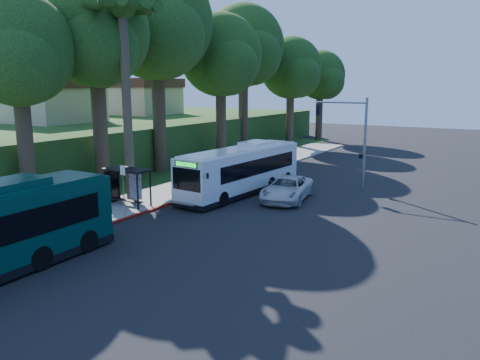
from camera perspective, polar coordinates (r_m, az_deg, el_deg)
The scene contains 18 objects.
ground at distance 29.99m, azimuth 0.37°, elevation -3.76°, with size 140.00×140.00×0.00m, color black.
sidewalk at distance 34.13m, azimuth -10.28°, elevation -1.96°, with size 4.50×70.00×0.12m, color gray.
red_curb at distance 29.75m, azimuth -11.95°, elevation -4.00°, with size 0.25×30.00×0.13m, color maroon.
grass_verge at distance 41.50m, azimuth -11.74°, elevation 0.32°, with size 8.00×70.00×0.06m, color #234719.
bus_shelter at distance 31.68m, azimuth -13.70°, elevation 0.09°, with size 3.20×1.51×2.55m.
stop_sign_pole at distance 28.86m, azimuth -14.04°, elevation -0.46°, with size 0.35×0.06×3.17m.
traffic_signal_pole at distance 36.79m, azimuth 13.50°, elevation 5.76°, with size 4.10×0.30×7.00m.
palm_tree at distance 33.04m, azimuth -14.12°, elevation 18.97°, with size 4.20×4.20×14.40m.
hillside_backdrop at distance 57.52m, azimuth -14.91°, elevation 5.65°, with size 24.00×60.00×8.80m.
tree_0 at distance 36.93m, azimuth -17.19°, elevation 16.14°, with size 8.40×8.00×15.70m.
tree_1 at distance 43.51m, azimuth -10.07°, elevation 17.70°, with size 10.50×10.00×18.26m.
tree_2 at distance 48.86m, azimuth -2.29°, elevation 14.50°, with size 8.82×8.40×15.12m.
tree_3 at distance 56.80m, azimuth 0.50°, elevation 15.60°, with size 10.08×9.60×17.28m.
tree_4 at distance 62.65m, azimuth 6.29°, elevation 13.08°, with size 8.40×8.00×14.14m.
tree_5 at distance 69.63m, azimuth 9.83°, elevation 12.18°, with size 7.35×7.00×12.86m.
tree_6 at distance 33.46m, azimuth -25.45°, elevation 13.53°, with size 7.56×7.20×13.74m.
white_bus at distance 34.54m, azimuth 0.30°, elevation 1.33°, with size 3.52×12.49×3.68m.
pickup at distance 32.73m, azimuth 5.77°, elevation -1.05°, with size 2.70×5.86×1.63m, color silver.
Camera 1 is at (14.59, -25.00, 7.86)m, focal length 35.00 mm.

